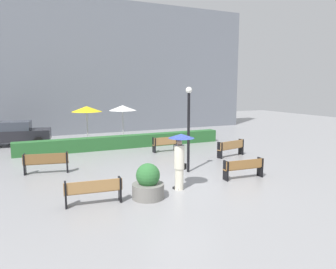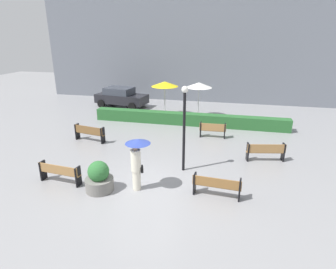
{
  "view_description": "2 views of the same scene",
  "coord_description": "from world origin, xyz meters",
  "px_view_note": "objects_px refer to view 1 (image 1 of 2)",
  "views": [
    {
      "loc": [
        -5.43,
        -10.54,
        3.79
      ],
      "look_at": [
        0.96,
        3.31,
        1.5
      ],
      "focal_mm": 34.34,
      "sensor_mm": 36.0,
      "label": 1
    },
    {
      "loc": [
        3.15,
        -9.62,
        5.8
      ],
      "look_at": [
        0.28,
        2.87,
        1.22
      ],
      "focal_mm": 30.55,
      "sensor_mm": 36.0,
      "label": 2
    }
  ],
  "objects_px": {
    "pedestrian_with_umbrella": "(180,154)",
    "patio_umbrella_yellow": "(87,109)",
    "patio_umbrella_white": "(123,108)",
    "bench_far_left": "(46,162)",
    "planter_pot": "(148,184)",
    "bench_near_left": "(94,190)",
    "bench_far_right": "(231,147)",
    "bench_back_row": "(165,143)",
    "bench_near_right": "(244,167)",
    "lamp_post": "(189,120)",
    "parked_car": "(15,133)"
  },
  "relations": [
    {
      "from": "bench_far_right",
      "to": "planter_pot",
      "type": "bearing_deg",
      "value": -146.78
    },
    {
      "from": "bench_back_row",
      "to": "planter_pot",
      "type": "xyz_separation_m",
      "value": [
        -3.79,
        -6.97,
        0.01
      ]
    },
    {
      "from": "bench_far_left",
      "to": "bench_far_right",
      "type": "bearing_deg",
      "value": -3.25
    },
    {
      "from": "lamp_post",
      "to": "planter_pot",
      "type": "bearing_deg",
      "value": -139.66
    },
    {
      "from": "bench_near_right",
      "to": "bench_far_right",
      "type": "distance_m",
      "value": 4.26
    },
    {
      "from": "bench_back_row",
      "to": "patio_umbrella_white",
      "type": "height_order",
      "value": "patio_umbrella_white"
    },
    {
      "from": "bench_near_right",
      "to": "bench_far_left",
      "type": "bearing_deg",
      "value": 149.93
    },
    {
      "from": "bench_far_left",
      "to": "bench_far_right",
      "type": "distance_m",
      "value": 9.43
    },
    {
      "from": "bench_near_left",
      "to": "lamp_post",
      "type": "bearing_deg",
      "value": 25.91
    },
    {
      "from": "bench_back_row",
      "to": "patio_umbrella_white",
      "type": "xyz_separation_m",
      "value": [
        -1.35,
        3.93,
        1.85
      ]
    },
    {
      "from": "bench_far_right",
      "to": "patio_umbrella_yellow",
      "type": "height_order",
      "value": "patio_umbrella_yellow"
    },
    {
      "from": "planter_pot",
      "to": "bench_back_row",
      "type": "bearing_deg",
      "value": 61.49
    },
    {
      "from": "bench_far_right",
      "to": "lamp_post",
      "type": "distance_m",
      "value": 4.45
    },
    {
      "from": "pedestrian_with_umbrella",
      "to": "planter_pot",
      "type": "relative_size",
      "value": 1.71
    },
    {
      "from": "lamp_post",
      "to": "patio_umbrella_yellow",
      "type": "xyz_separation_m",
      "value": [
        -2.84,
        8.28,
        0.04
      ]
    },
    {
      "from": "bench_far_right",
      "to": "parked_car",
      "type": "height_order",
      "value": "parked_car"
    },
    {
      "from": "pedestrian_with_umbrella",
      "to": "patio_umbrella_white",
      "type": "relative_size",
      "value": 0.82
    },
    {
      "from": "bench_near_left",
      "to": "bench_far_right",
      "type": "bearing_deg",
      "value": 26.23
    },
    {
      "from": "bench_back_row",
      "to": "bench_far_right",
      "type": "bearing_deg",
      "value": -44.88
    },
    {
      "from": "pedestrian_with_umbrella",
      "to": "patio_umbrella_white",
      "type": "xyz_separation_m",
      "value": [
        1.01,
        10.49,
        1.02
      ]
    },
    {
      "from": "bench_back_row",
      "to": "patio_umbrella_white",
      "type": "distance_m",
      "value": 4.55
    },
    {
      "from": "bench_near_left",
      "to": "lamp_post",
      "type": "distance_m",
      "value": 5.52
    },
    {
      "from": "parked_car",
      "to": "patio_umbrella_yellow",
      "type": "bearing_deg",
      "value": -26.48
    },
    {
      "from": "pedestrian_with_umbrella",
      "to": "patio_umbrella_yellow",
      "type": "bearing_deg",
      "value": 97.7
    },
    {
      "from": "bench_near_right",
      "to": "lamp_post",
      "type": "relative_size",
      "value": 0.48
    },
    {
      "from": "bench_far_left",
      "to": "planter_pot",
      "type": "bearing_deg",
      "value": -58.75
    },
    {
      "from": "bench_back_row",
      "to": "lamp_post",
      "type": "height_order",
      "value": "lamp_post"
    },
    {
      "from": "bench_far_right",
      "to": "lamp_post",
      "type": "xyz_separation_m",
      "value": [
        -3.64,
        -1.83,
        1.8
      ]
    },
    {
      "from": "bench_near_right",
      "to": "planter_pot",
      "type": "xyz_separation_m",
      "value": [
        -4.45,
        -0.54,
        0.03
      ]
    },
    {
      "from": "bench_near_left",
      "to": "planter_pot",
      "type": "xyz_separation_m",
      "value": [
        1.82,
        -0.16,
        0.02
      ]
    },
    {
      "from": "patio_umbrella_white",
      "to": "pedestrian_with_umbrella",
      "type": "bearing_deg",
      "value": -95.52
    },
    {
      "from": "bench_near_right",
      "to": "pedestrian_with_umbrella",
      "type": "height_order",
      "value": "pedestrian_with_umbrella"
    },
    {
      "from": "patio_umbrella_yellow",
      "to": "lamp_post",
      "type": "bearing_deg",
      "value": -71.08
    },
    {
      "from": "patio_umbrella_yellow",
      "to": "bench_far_right",
      "type": "bearing_deg",
      "value": -44.89
    },
    {
      "from": "patio_umbrella_white",
      "to": "parked_car",
      "type": "relative_size",
      "value": 0.58
    },
    {
      "from": "pedestrian_with_umbrella",
      "to": "parked_car",
      "type": "relative_size",
      "value": 0.47
    },
    {
      "from": "bench_near_left",
      "to": "parked_car",
      "type": "bearing_deg",
      "value": 100.63
    },
    {
      "from": "bench_near_right",
      "to": "bench_far_left",
      "type": "distance_m",
      "value": 8.51
    },
    {
      "from": "bench_far_left",
      "to": "bench_near_right",
      "type": "bearing_deg",
      "value": -30.07
    },
    {
      "from": "bench_near_left",
      "to": "patio_umbrella_white",
      "type": "relative_size",
      "value": 0.73
    },
    {
      "from": "bench_near_right",
      "to": "bench_back_row",
      "type": "relative_size",
      "value": 1.19
    },
    {
      "from": "bench_far_left",
      "to": "bench_near_left",
      "type": "xyz_separation_m",
      "value": [
        1.09,
        -4.64,
        -0.04
      ]
    },
    {
      "from": "bench_near_right",
      "to": "pedestrian_with_umbrella",
      "type": "distance_m",
      "value": 3.15
    },
    {
      "from": "bench_near_left",
      "to": "bench_back_row",
      "type": "bearing_deg",
      "value": 50.55
    },
    {
      "from": "bench_back_row",
      "to": "bench_near_left",
      "type": "distance_m",
      "value": 8.82
    },
    {
      "from": "planter_pot",
      "to": "patio_umbrella_white",
      "type": "relative_size",
      "value": 0.48
    },
    {
      "from": "pedestrian_with_umbrella",
      "to": "parked_car",
      "type": "height_order",
      "value": "pedestrian_with_umbrella"
    },
    {
      "from": "planter_pot",
      "to": "parked_car",
      "type": "bearing_deg",
      "value": 108.11
    },
    {
      "from": "pedestrian_with_umbrella",
      "to": "bench_near_right",
      "type": "bearing_deg",
      "value": 2.46
    },
    {
      "from": "patio_umbrella_yellow",
      "to": "parked_car",
      "type": "relative_size",
      "value": 0.58
    }
  ]
}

